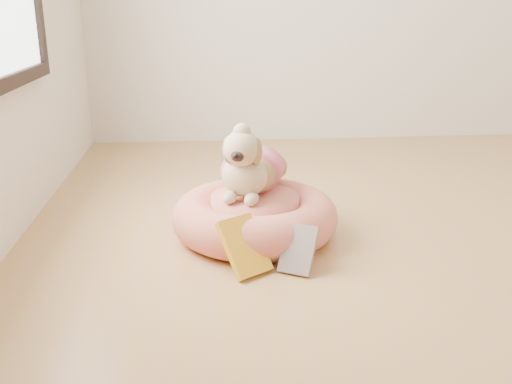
{
  "coord_description": "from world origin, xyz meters",
  "views": [
    {
      "loc": [
        -1.19,
        -1.95,
        0.97
      ],
      "look_at": [
        -0.97,
        0.32,
        0.22
      ],
      "focal_mm": 40.0,
      "sensor_mm": 36.0,
      "label": 1
    }
  ],
  "objects": [
    {
      "name": "book_white",
      "position": [
        -0.84,
        0.01,
        0.09
      ],
      "size": [
        0.17,
        0.17,
        0.17
      ],
      "primitive_type": "cube",
      "rotation": [
        -0.59,
        0.0,
        -0.51
      ],
      "color": "silver",
      "rests_on": "floor"
    },
    {
      "name": "dog",
      "position": [
        -0.99,
        0.42,
        0.36
      ],
      "size": [
        0.46,
        0.54,
        0.34
      ],
      "primitive_type": null,
      "rotation": [
        0.0,
        0.0,
        -0.34
      ],
      "color": "olive",
      "rests_on": "pet_bed"
    },
    {
      "name": "floor",
      "position": [
        0.0,
        0.0,
        0.0
      ],
      "size": [
        4.5,
        4.5,
        0.0
      ],
      "primitive_type": "plane",
      "color": "tan",
      "rests_on": "ground"
    },
    {
      "name": "pet_bed",
      "position": [
        -0.97,
        0.37,
        0.09
      ],
      "size": [
        0.72,
        0.72,
        0.19
      ],
      "color": "#E16058",
      "rests_on": "floor"
    },
    {
      "name": "book_yellow",
      "position": [
        -1.04,
        0.02,
        0.1
      ],
      "size": [
        0.22,
        0.22,
        0.2
      ],
      "primitive_type": "cube",
      "rotation": [
        -0.66,
        0.0,
        0.59
      ],
      "color": "yellow",
      "rests_on": "floor"
    }
  ]
}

